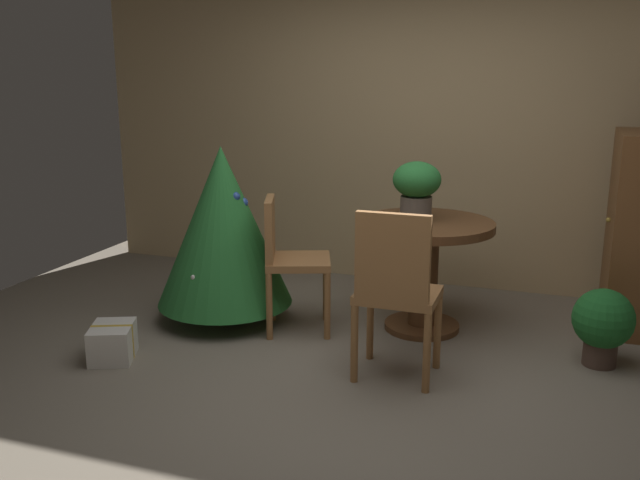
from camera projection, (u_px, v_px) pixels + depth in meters
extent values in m
plane|color=#756B5B|center=(360.00, 390.00, 3.93)|extent=(6.60, 6.60, 0.00)
cube|color=tan|center=(436.00, 129.00, 5.64)|extent=(6.00, 0.10, 2.60)
cylinder|color=brown|center=(422.00, 326.00, 4.87)|extent=(0.52, 0.52, 0.04)
cylinder|color=brown|center=(423.00, 277.00, 4.78)|extent=(0.20, 0.20, 0.68)
cylinder|color=brown|center=(425.00, 225.00, 4.69)|extent=(0.93, 0.93, 0.06)
cylinder|color=#665B51|center=(416.00, 208.00, 4.71)|extent=(0.21, 0.21, 0.16)
ellipsoid|color=#287533|center=(417.00, 180.00, 4.66)|extent=(0.33, 0.33, 0.24)
sphere|color=red|center=(423.00, 177.00, 4.71)|extent=(0.05, 0.05, 0.05)
sphere|color=red|center=(407.00, 174.00, 4.68)|extent=(0.08, 0.08, 0.08)
cylinder|color=#9E6B3D|center=(326.00, 289.00, 4.98)|extent=(0.04, 0.04, 0.47)
cylinder|color=#9E6B3D|center=(327.00, 306.00, 4.63)|extent=(0.04, 0.04, 0.47)
cylinder|color=#9E6B3D|center=(272.00, 289.00, 4.98)|extent=(0.04, 0.04, 0.47)
cylinder|color=#9E6B3D|center=(269.00, 306.00, 4.62)|extent=(0.04, 0.04, 0.47)
cube|color=#9E6B3D|center=(298.00, 262.00, 4.74)|extent=(0.55, 0.53, 0.05)
cube|color=#9E6B3D|center=(270.00, 229.00, 4.68)|extent=(0.17, 0.36, 0.42)
cylinder|color=#9E6B3D|center=(370.00, 323.00, 4.31)|extent=(0.04, 0.04, 0.47)
cylinder|color=#9E6B3D|center=(438.00, 331.00, 4.18)|extent=(0.04, 0.04, 0.47)
cylinder|color=#9E6B3D|center=(354.00, 343.00, 3.99)|extent=(0.04, 0.04, 0.47)
cylinder|color=#9E6B3D|center=(427.00, 353.00, 3.85)|extent=(0.04, 0.04, 0.47)
cube|color=#9E6B3D|center=(398.00, 295.00, 4.02)|extent=(0.47, 0.39, 0.05)
cube|color=#9E6B3D|center=(392.00, 257.00, 3.79)|extent=(0.42, 0.05, 0.49)
cylinder|color=brown|center=(226.00, 310.00, 5.04)|extent=(0.10, 0.10, 0.13)
cone|color=#287533|center=(223.00, 226.00, 4.89)|extent=(0.97, 0.97, 1.13)
sphere|color=gold|center=(225.00, 267.00, 4.67)|extent=(0.06, 0.06, 0.06)
sphere|color=#2D51A8|center=(243.00, 203.00, 4.83)|extent=(0.07, 0.07, 0.07)
sphere|color=#2D51A8|center=(236.00, 196.00, 4.76)|extent=(0.06, 0.06, 0.06)
sphere|color=silver|center=(194.00, 277.00, 4.66)|extent=(0.04, 0.04, 0.04)
sphere|color=#2D51A8|center=(272.00, 262.00, 4.92)|extent=(0.06, 0.06, 0.06)
cube|color=silver|center=(113.00, 342.00, 4.33)|extent=(0.36, 0.39, 0.22)
cube|color=gold|center=(113.00, 342.00, 4.33)|extent=(0.25, 0.13, 0.22)
sphere|color=#B29338|center=(609.00, 220.00, 4.82)|extent=(0.04, 0.04, 0.04)
cylinder|color=#4C382D|center=(600.00, 353.00, 4.25)|extent=(0.20, 0.20, 0.15)
sphere|color=#1E6628|center=(603.00, 319.00, 4.20)|extent=(0.37, 0.37, 0.37)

